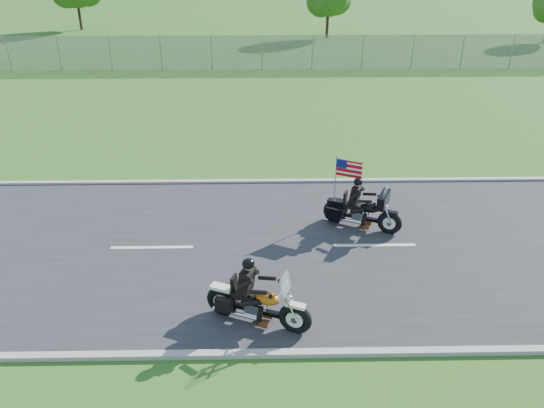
{
  "coord_description": "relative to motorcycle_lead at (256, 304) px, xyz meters",
  "views": [
    {
      "loc": [
        1.0,
        -12.06,
        7.67
      ],
      "look_at": [
        1.22,
        0.0,
        1.33
      ],
      "focal_mm": 35.0,
      "sensor_mm": 36.0,
      "label": 1
    }
  ],
  "objects": [
    {
      "name": "motorcycle_lead",
      "position": [
        0.0,
        0.0,
        0.0
      ],
      "size": [
        2.31,
        1.17,
        1.63
      ],
      "rotation": [
        0.0,
        0.0,
        -0.38
      ],
      "color": "black",
      "rests_on": "ground"
    },
    {
      "name": "curb_south",
      "position": [
        -0.83,
        -1.01,
        -0.47
      ],
      "size": [
        120.0,
        0.18,
        0.12
      ],
      "primitive_type": "cube",
      "color": "#9E9B93",
      "rests_on": "ground"
    },
    {
      "name": "fence",
      "position": [
        -5.83,
        23.04,
        0.48
      ],
      "size": [
        60.0,
        0.03,
        2.0
      ],
      "primitive_type": "cube",
      "color": "gray",
      "rests_on": "ground"
    },
    {
      "name": "road",
      "position": [
        -0.83,
        3.04,
        -0.5
      ],
      "size": [
        120.0,
        8.0,
        0.04
      ],
      "primitive_type": "cube",
      "color": "#28282B",
      "rests_on": "ground"
    },
    {
      "name": "ground",
      "position": [
        -0.83,
        3.04,
        -0.52
      ],
      "size": [
        420.0,
        420.0,
        0.0
      ],
      "primitive_type": "plane",
      "color": "#2A5B1C",
      "rests_on": "ground"
    },
    {
      "name": "curb_north",
      "position": [
        -0.83,
        7.09,
        -0.47
      ],
      "size": [
        120.0,
        0.18,
        0.12
      ],
      "primitive_type": "cube",
      "color": "#9E9B93",
      "rests_on": "ground"
    },
    {
      "name": "motorcycle_follow",
      "position": [
        2.95,
        4.04,
        0.01
      ],
      "size": [
        2.14,
        1.23,
        1.91
      ],
      "rotation": [
        0.0,
        0.0,
        -0.44
      ],
      "color": "black",
      "rests_on": "ground"
    }
  ]
}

